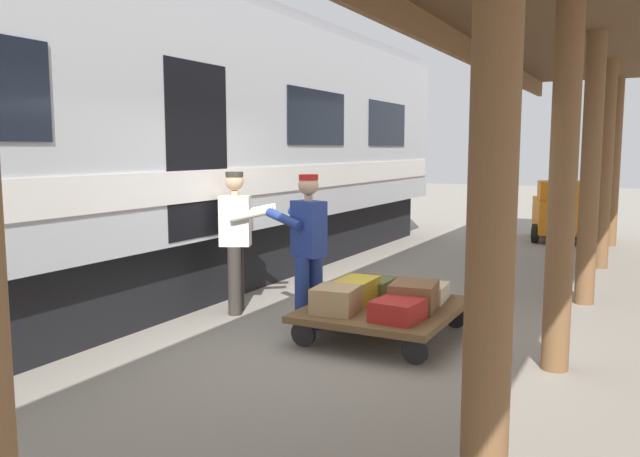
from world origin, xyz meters
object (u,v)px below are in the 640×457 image
object	(u,v)px
suitcase_red_plastic	(398,310)
porter_by_door	(237,237)
suitcase_brown_leather	(414,296)
porter_in_overalls	(307,246)
suitcase_yellow_case	(355,291)
suitcase_olive_duffel	(372,286)
baggage_tug	(562,212)
train_car	(102,142)
luggage_cart	(384,310)
suitcase_cream_canvas	(428,292)
suitcase_tan_vintage	(336,300)

from	to	relation	value
suitcase_red_plastic	porter_by_door	xyz separation A→B (m)	(2.27, -0.59, 0.50)
suitcase_brown_leather	porter_in_overalls	xyz separation A→B (m)	(1.16, 0.15, 0.45)
suitcase_brown_leather	suitcase_yellow_case	bearing A→B (deg)	0.00
suitcase_red_plastic	porter_by_door	world-z (taller)	porter_by_door
suitcase_olive_duffel	porter_by_door	xyz separation A→B (m)	(1.60, 0.35, 0.51)
suitcase_brown_leather	suitcase_olive_duffel	world-z (taller)	suitcase_brown_leather
porter_in_overalls	porter_by_door	distance (m)	1.13
baggage_tug	train_car	bearing A→B (deg)	62.66
luggage_cart	porter_in_overalls	distance (m)	1.06
suitcase_cream_canvas	suitcase_yellow_case	size ratio (longest dim) A/B	0.86
luggage_cart	suitcase_olive_duffel	bearing A→B (deg)	-55.04
train_car	suitcase_brown_leather	distance (m)	4.34
suitcase_tan_vintage	suitcase_red_plastic	world-z (taller)	suitcase_tan_vintage
suitcase_tan_vintage	suitcase_brown_leather	bearing A→B (deg)	-144.43
train_car	suitcase_olive_duffel	xyz separation A→B (m)	(-3.37, -0.72, -1.64)
porter_by_door	suitcase_yellow_case	bearing A→B (deg)	175.69
suitcase_yellow_case	porter_by_door	xyz separation A→B (m)	(1.60, -0.12, 0.47)
suitcase_brown_leather	suitcase_tan_vintage	world-z (taller)	suitcase_brown_leather
train_car	porter_by_door	xyz separation A→B (m)	(-1.76, -0.36, -1.14)
suitcase_olive_duffel	porter_in_overalls	world-z (taller)	porter_in_overalls
suitcase_yellow_case	baggage_tug	size ratio (longest dim) A/B	0.32
suitcase_tan_vintage	suitcase_olive_duffel	size ratio (longest dim) A/B	0.85
porter_in_overalls	porter_by_door	bearing A→B (deg)	-13.68
luggage_cart	suitcase_tan_vintage	xyz separation A→B (m)	(0.33, 0.47, 0.18)
suitcase_red_plastic	porter_in_overalls	distance (m)	1.31
suitcase_yellow_case	suitcase_red_plastic	size ratio (longest dim) A/B	1.33
suitcase_brown_leather	suitcase_yellow_case	world-z (taller)	suitcase_brown_leather
suitcase_tan_vintage	suitcase_olive_duffel	bearing A→B (deg)	-90.00
suitcase_tan_vintage	porter_in_overalls	distance (m)	0.76
train_car	luggage_cart	xyz separation A→B (m)	(-3.70, -0.24, -1.78)
train_car	porter_in_overalls	world-z (taller)	train_car
suitcase_olive_duffel	suitcase_tan_vintage	bearing A→B (deg)	90.00
suitcase_cream_canvas	baggage_tug	size ratio (longest dim) A/B	0.28
suitcase_tan_vintage	train_car	bearing A→B (deg)	-3.90
suitcase_yellow_case	porter_in_overalls	xyz separation A→B (m)	(0.50, 0.15, 0.47)
suitcase_tan_vintage	suitcase_yellow_case	distance (m)	0.47
suitcase_red_plastic	suitcase_brown_leather	bearing A→B (deg)	-90.00
suitcase_brown_leather	porter_in_overalls	distance (m)	1.26
suitcase_tan_vintage	suitcase_cream_canvas	bearing A→B (deg)	-124.96
suitcase_brown_leather	baggage_tug	distance (m)	8.41
train_car	luggage_cart	bearing A→B (deg)	-176.23
suitcase_cream_canvas	suitcase_olive_duffel	world-z (taller)	suitcase_olive_duffel
suitcase_cream_canvas	suitcase_tan_vintage	distance (m)	1.15
suitcase_yellow_case	suitcase_tan_vintage	bearing A→B (deg)	90.00
suitcase_olive_duffel	suitcase_brown_leather	bearing A→B (deg)	144.43
luggage_cart	porter_by_door	xyz separation A→B (m)	(1.93, -0.12, 0.64)
suitcase_yellow_case	porter_in_overalls	distance (m)	0.70
suitcase_tan_vintage	baggage_tug	world-z (taller)	baggage_tug
porter_by_door	luggage_cart	bearing A→B (deg)	176.43
suitcase_brown_leather	porter_by_door	world-z (taller)	porter_by_door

